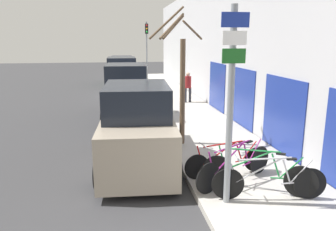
{
  "coord_description": "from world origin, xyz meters",
  "views": [
    {
      "loc": [
        -0.66,
        -3.15,
        3.45
      ],
      "look_at": [
        0.89,
        6.47,
        1.21
      ],
      "focal_mm": 35.0,
      "sensor_mm": 36.0,
      "label": 1
    }
  ],
  "objects_px": {
    "bicycle_0": "(269,181)",
    "bicycle_3": "(227,161)",
    "parked_car_0": "(137,129)",
    "bicycle_2": "(236,166)",
    "parked_car_3": "(122,71)",
    "traffic_light": "(147,47)",
    "signpost": "(231,102)",
    "bicycle_1": "(258,173)",
    "street_tree": "(181,80)",
    "pedestrian_near": "(188,85)",
    "parked_car_1": "(127,94)",
    "parked_car_2": "(122,79)"
  },
  "relations": [
    {
      "from": "parked_car_2",
      "to": "parked_car_1",
      "type": "bearing_deg",
      "value": -88.27
    },
    {
      "from": "bicycle_0",
      "to": "parked_car_1",
      "type": "height_order",
      "value": "parked_car_1"
    },
    {
      "from": "bicycle_2",
      "to": "parked_car_3",
      "type": "bearing_deg",
      "value": -22.81
    },
    {
      "from": "parked_car_0",
      "to": "street_tree",
      "type": "xyz_separation_m",
      "value": [
        1.48,
        1.26,
        1.17
      ]
    },
    {
      "from": "parked_car_1",
      "to": "street_tree",
      "type": "bearing_deg",
      "value": -67.71
    },
    {
      "from": "pedestrian_near",
      "to": "traffic_light",
      "type": "bearing_deg",
      "value": -83.41
    },
    {
      "from": "parked_car_1",
      "to": "street_tree",
      "type": "distance_m",
      "value": 4.88
    },
    {
      "from": "parked_car_0",
      "to": "traffic_light",
      "type": "relative_size",
      "value": 1.08
    },
    {
      "from": "parked_car_0",
      "to": "pedestrian_near",
      "type": "height_order",
      "value": "parked_car_0"
    },
    {
      "from": "parked_car_0",
      "to": "parked_car_3",
      "type": "xyz_separation_m",
      "value": [
        0.01,
        17.87,
        -0.03
      ]
    },
    {
      "from": "bicycle_2",
      "to": "traffic_light",
      "type": "xyz_separation_m",
      "value": [
        -0.58,
        15.15,
        2.47
      ]
    },
    {
      "from": "signpost",
      "to": "parked_car_2",
      "type": "height_order",
      "value": "signpost"
    },
    {
      "from": "bicycle_0",
      "to": "bicycle_2",
      "type": "relative_size",
      "value": 1.08
    },
    {
      "from": "parked_car_3",
      "to": "traffic_light",
      "type": "bearing_deg",
      "value": -68.5
    },
    {
      "from": "bicycle_3",
      "to": "parked_car_1",
      "type": "distance_m",
      "value": 7.54
    },
    {
      "from": "bicycle_3",
      "to": "bicycle_2",
      "type": "bearing_deg",
      "value": 176.21
    },
    {
      "from": "bicycle_3",
      "to": "traffic_light",
      "type": "distance_m",
      "value": 14.9
    },
    {
      "from": "bicycle_1",
      "to": "traffic_light",
      "type": "xyz_separation_m",
      "value": [
        -0.92,
        15.64,
        2.47
      ]
    },
    {
      "from": "bicycle_0",
      "to": "bicycle_3",
      "type": "bearing_deg",
      "value": 26.53
    },
    {
      "from": "signpost",
      "to": "traffic_light",
      "type": "height_order",
      "value": "traffic_light"
    },
    {
      "from": "bicycle_2",
      "to": "pedestrian_near",
      "type": "distance_m",
      "value": 10.45
    },
    {
      "from": "bicycle_1",
      "to": "pedestrian_near",
      "type": "distance_m",
      "value": 10.91
    },
    {
      "from": "parked_car_0",
      "to": "parked_car_3",
      "type": "height_order",
      "value": "parked_car_0"
    },
    {
      "from": "bicycle_0",
      "to": "traffic_light",
      "type": "xyz_separation_m",
      "value": [
        -0.98,
        16.05,
        2.48
      ]
    },
    {
      "from": "traffic_light",
      "to": "pedestrian_near",
      "type": "bearing_deg",
      "value": -69.95
    },
    {
      "from": "parked_car_0",
      "to": "bicycle_3",
      "type": "bearing_deg",
      "value": -30.75
    },
    {
      "from": "signpost",
      "to": "parked_car_1",
      "type": "distance_m",
      "value": 8.8
    },
    {
      "from": "signpost",
      "to": "parked_car_3",
      "type": "distance_m",
      "value": 20.79
    },
    {
      "from": "parked_car_3",
      "to": "street_tree",
      "type": "relative_size",
      "value": 1.02
    },
    {
      "from": "bicycle_3",
      "to": "parked_car_0",
      "type": "relative_size",
      "value": 0.46
    },
    {
      "from": "bicycle_1",
      "to": "bicycle_2",
      "type": "bearing_deg",
      "value": 64.57
    },
    {
      "from": "bicycle_1",
      "to": "street_tree",
      "type": "relative_size",
      "value": 0.51
    },
    {
      "from": "signpost",
      "to": "bicycle_3",
      "type": "height_order",
      "value": "signpost"
    },
    {
      "from": "parked_car_3",
      "to": "street_tree",
      "type": "bearing_deg",
      "value": -82.09
    },
    {
      "from": "parked_car_3",
      "to": "parked_car_2",
      "type": "bearing_deg",
      "value": -88.54
    },
    {
      "from": "bicycle_2",
      "to": "bicycle_1",
      "type": "bearing_deg",
      "value": -174.77
    },
    {
      "from": "bicycle_0",
      "to": "parked_car_3",
      "type": "distance_m",
      "value": 20.87
    },
    {
      "from": "signpost",
      "to": "parked_car_2",
      "type": "distance_m",
      "value": 14.81
    },
    {
      "from": "parked_car_0",
      "to": "bicycle_2",
      "type": "bearing_deg",
      "value": -37.94
    },
    {
      "from": "bicycle_0",
      "to": "bicycle_1",
      "type": "relative_size",
      "value": 1.11
    },
    {
      "from": "parked_car_0",
      "to": "street_tree",
      "type": "height_order",
      "value": "street_tree"
    },
    {
      "from": "bicycle_1",
      "to": "bicycle_2",
      "type": "distance_m",
      "value": 0.6
    },
    {
      "from": "parked_car_3",
      "to": "bicycle_0",
      "type": "bearing_deg",
      "value": -80.13
    },
    {
      "from": "bicycle_1",
      "to": "parked_car_2",
      "type": "distance_m",
      "value": 14.51
    },
    {
      "from": "parked_car_0",
      "to": "traffic_light",
      "type": "height_order",
      "value": "traffic_light"
    },
    {
      "from": "signpost",
      "to": "bicycle_2",
      "type": "bearing_deg",
      "value": 59.68
    },
    {
      "from": "bicycle_2",
      "to": "parked_car_0",
      "type": "relative_size",
      "value": 0.46
    },
    {
      "from": "parked_car_2",
      "to": "traffic_light",
      "type": "xyz_separation_m",
      "value": [
        1.72,
        1.38,
        1.93
      ]
    },
    {
      "from": "bicycle_1",
      "to": "traffic_light",
      "type": "bearing_deg",
      "value": 33.69
    },
    {
      "from": "parked_car_1",
      "to": "parked_car_2",
      "type": "height_order",
      "value": "same"
    }
  ]
}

